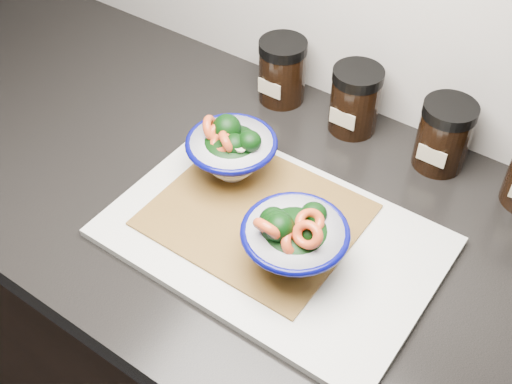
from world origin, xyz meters
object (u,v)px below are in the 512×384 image
Objects in this scene: spice_jar_b at (355,100)px; spice_jar_c at (444,135)px; bowl_right at (293,240)px; bowl_left at (231,150)px; spice_jar_a at (282,71)px; cutting_board at (273,237)px.

spice_jar_b is 1.00× the size of spice_jar_c.
spice_jar_c is at bearing 77.02° from bowl_right.
bowl_left is 0.32m from spice_jar_c.
bowl_left is at bearing -76.14° from spice_jar_a.
bowl_right is at bearing -29.44° from cutting_board.
bowl_right is 1.25× the size of spice_jar_b.
spice_jar_a is 1.00× the size of spice_jar_b.
bowl_right is at bearing -75.18° from spice_jar_b.
spice_jar_b is (0.09, 0.22, -0.00)m from bowl_left.
cutting_board is 3.30× the size of bowl_left.
spice_jar_b is 0.15m from spice_jar_c.
spice_jar_a is at bearing 103.86° from bowl_left.
spice_jar_c is at bearing 41.81° from bowl_left.
bowl_left is at bearing -112.15° from spice_jar_b.
spice_jar_b reaches higher than cutting_board.
cutting_board is 3.98× the size of spice_jar_c.
spice_jar_a is 0.29m from spice_jar_c.
bowl_right is 0.32m from spice_jar_c.
cutting_board is 0.29m from spice_jar_b.
spice_jar_a is at bearing 180.00° from spice_jar_b.
cutting_board is 3.19× the size of bowl_right.
bowl_right is at bearing -54.25° from spice_jar_a.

